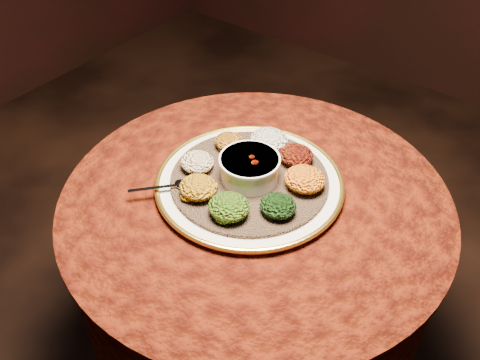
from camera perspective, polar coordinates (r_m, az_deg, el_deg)
The scene contains 13 objects.
table at distance 1.43m, azimuth 1.53°, elevation -7.09°, with size 0.96×0.96×0.73m.
platter at distance 1.33m, azimuth 1.01°, elevation -0.31°, with size 0.58×0.58×0.02m.
injera at distance 1.32m, azimuth 1.01°, elevation 0.05°, with size 0.39×0.39×0.01m, color brown.
stew_bowl at distance 1.29m, azimuth 1.03°, elevation 1.42°, with size 0.15×0.15×0.06m.
spoon at distance 1.30m, azimuth -6.64°, elevation -0.53°, with size 0.11×0.12×0.01m.
portion_ayib at distance 1.40m, azimuth 3.11°, elevation 4.29°, with size 0.10×0.10×0.05m, color silver.
portion_kitfo at distance 1.36m, azimuth 6.02°, elevation 2.65°, with size 0.09×0.08×0.04m, color black.
portion_tikil at distance 1.29m, azimuth 6.91°, elevation 0.09°, with size 0.10×0.09×0.05m, color #C08410.
portion_gomen at distance 1.22m, azimuth 4.08°, elevation -2.74°, with size 0.09×0.08×0.04m, color black.
portion_mixveg at distance 1.21m, azimuth -1.18°, elevation -2.87°, with size 0.10×0.09×0.05m, color #A93C0A.
portion_kik at distance 1.26m, azimuth -4.47°, elevation -0.79°, with size 0.09×0.09×0.04m, color #A9690E.
portion_timatim at distance 1.33m, azimuth -4.58°, elevation 1.92°, with size 0.09×0.08×0.04m, color maroon.
portion_shiro at distance 1.40m, azimuth -1.17°, elevation 4.12°, with size 0.08×0.07×0.04m, color #A06313.
Camera 1 is at (0.54, -0.79, 1.62)m, focal length 40.00 mm.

